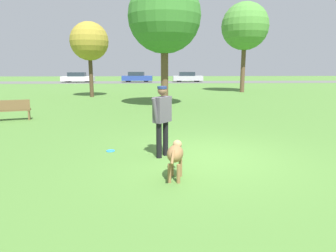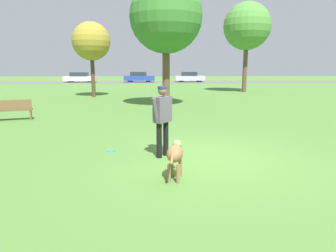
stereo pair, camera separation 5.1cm
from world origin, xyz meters
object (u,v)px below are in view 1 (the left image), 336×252
(tree_far_right, at_px, (245,27))
(parked_car_silver, at_px, (188,77))
(frisbee, at_px, (111,151))
(park_bench, at_px, (11,110))
(tree_far_left, at_px, (89,42))
(person, at_px, (162,115))
(dog, at_px, (175,154))
(tree_mid_center, at_px, (164,17))
(parked_car_blue, at_px, (137,77))
(parked_car_white, at_px, (78,78))

(tree_far_right, distance_m, parked_car_silver, 17.46)
(frisbee, distance_m, park_bench, 6.50)
(parked_car_silver, distance_m, park_bench, 31.34)
(tree_far_left, distance_m, park_bench, 10.14)
(person, xyz_separation_m, dog, (0.20, -1.46, -0.52))
(tree_mid_center, xyz_separation_m, park_bench, (-6.28, -3.94, -4.18))
(tree_far_left, height_order, tree_far_right, tree_far_right)
(tree_far_left, xyz_separation_m, park_bench, (-1.33, -9.47, -3.36))
(parked_car_silver, bearing_deg, park_bench, -108.74)
(tree_far_left, relative_size, parked_car_blue, 1.23)
(person, height_order, frisbee, person)
(person, xyz_separation_m, frisbee, (-1.31, 0.52, -1.00))
(tree_mid_center, xyz_separation_m, parked_car_silver, (4.26, 25.57, -3.95))
(parked_car_white, bearing_deg, dog, -75.40)
(parked_car_blue, bearing_deg, parked_car_silver, 2.94)
(frisbee, distance_m, parked_car_silver, 34.69)
(person, relative_size, park_bench, 1.16)
(person, xyz_separation_m, parked_car_white, (-10.28, 34.75, -0.36))
(person, xyz_separation_m, parked_car_silver, (4.71, 34.68, -0.33))
(dog, xyz_separation_m, park_bench, (-6.04, 6.64, -0.04))
(dog, distance_m, parked_car_silver, 36.43)
(parked_car_white, relative_size, park_bench, 2.97)
(frisbee, distance_m, tree_far_left, 14.97)
(tree_far_left, bearing_deg, park_bench, -98.00)
(tree_far_left, xyz_separation_m, parked_car_silver, (9.22, 20.04, -3.14))
(frisbee, relative_size, parked_car_silver, 0.05)
(parked_car_white, bearing_deg, frisbee, -76.86)
(tree_mid_center, height_order, park_bench, tree_mid_center)
(tree_far_right, xyz_separation_m, parked_car_blue, (-9.61, 16.61, -4.62))
(person, relative_size, tree_far_left, 0.33)
(park_bench, bearing_deg, parked_car_white, -98.42)
(frisbee, bearing_deg, park_bench, 134.22)
(person, relative_size, dog, 1.75)
(tree_mid_center, height_order, parked_car_silver, tree_mid_center)
(tree_far_right, height_order, parked_car_silver, tree_far_right)
(tree_mid_center, distance_m, park_bench, 8.51)
(frisbee, relative_size, parked_car_blue, 0.05)
(tree_mid_center, relative_size, parked_car_silver, 1.60)
(person, bearing_deg, parked_car_silver, 32.54)
(dog, xyz_separation_m, tree_far_left, (-4.71, 16.11, 3.33))
(dog, relative_size, park_bench, 0.66)
(dog, xyz_separation_m, parked_car_blue, (-2.44, 36.13, 0.20))
(dog, xyz_separation_m, parked_car_white, (-10.48, 36.21, 0.16))
(dog, relative_size, parked_car_silver, 0.24)
(person, xyz_separation_m, park_bench, (-5.84, 5.17, -0.56))
(parked_car_white, distance_m, park_bench, 29.91)
(parked_car_blue, relative_size, park_bench, 2.87)
(tree_far_left, bearing_deg, parked_car_white, 106.03)
(tree_mid_center, bearing_deg, parked_car_blue, 96.00)
(person, bearing_deg, parked_car_white, 56.76)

